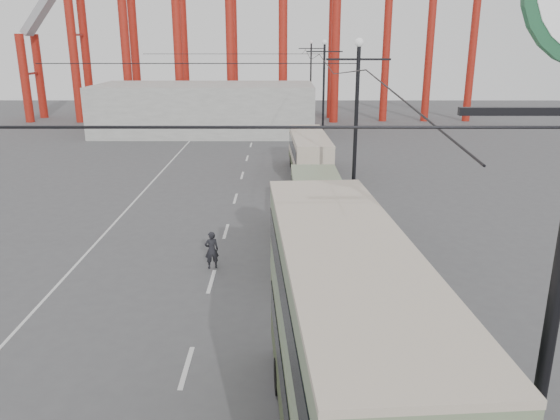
{
  "coord_description": "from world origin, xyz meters",
  "views": [
    {
      "loc": [
        1.77,
        -9.9,
        9.14
      ],
      "look_at": [
        1.73,
        9.94,
        3.0
      ],
      "focal_mm": 35.0,
      "sensor_mm": 36.0,
      "label": 1
    }
  ],
  "objects_px": {
    "single_decker_green": "(320,216)",
    "pedestrian": "(212,250)",
    "double_decker_bus": "(343,349)",
    "single_decker_cream": "(309,152)"
  },
  "relations": [
    {
      "from": "single_decker_green",
      "to": "pedestrian",
      "type": "distance_m",
      "value": 5.2
    },
    {
      "from": "double_decker_bus",
      "to": "single_decker_green",
      "type": "bearing_deg",
      "value": 83.97
    },
    {
      "from": "single_decker_green",
      "to": "pedestrian",
      "type": "height_order",
      "value": "single_decker_green"
    },
    {
      "from": "double_decker_bus",
      "to": "single_decker_green",
      "type": "distance_m",
      "value": 13.52
    },
    {
      "from": "double_decker_bus",
      "to": "single_decker_cream",
      "type": "distance_m",
      "value": 28.0
    },
    {
      "from": "pedestrian",
      "to": "single_decker_cream",
      "type": "bearing_deg",
      "value": -123.4
    },
    {
      "from": "single_decker_green",
      "to": "pedestrian",
      "type": "bearing_deg",
      "value": -155.79
    },
    {
      "from": "single_decker_green",
      "to": "single_decker_cream",
      "type": "distance_m",
      "value": 14.52
    },
    {
      "from": "single_decker_green",
      "to": "pedestrian",
      "type": "relative_size",
      "value": 6.29
    },
    {
      "from": "double_decker_bus",
      "to": "single_decker_cream",
      "type": "xyz_separation_m",
      "value": [
        0.69,
        27.96,
        -1.36
      ]
    }
  ]
}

